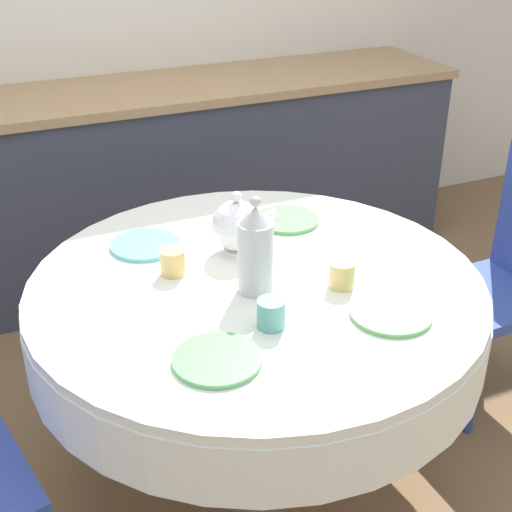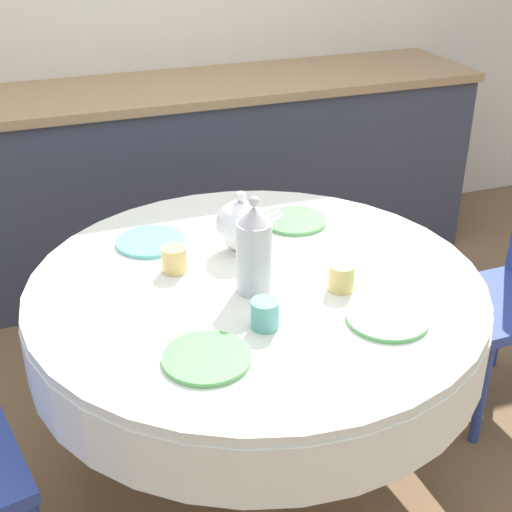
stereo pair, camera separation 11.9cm
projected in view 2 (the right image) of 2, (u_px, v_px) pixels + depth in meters
The scene contains 13 objects.
ground_plane at pixel (256, 464), 2.48m from camera, with size 12.00×12.00×0.00m, color brown.
kitchen_counter at pixel (152, 184), 3.48m from camera, with size 3.24×0.64×0.95m.
dining_table at pixel (256, 314), 2.18m from camera, with size 1.37×1.37×0.74m.
plate_near_left at pixel (207, 358), 1.77m from camera, with size 0.23×0.23×0.01m, color #5BA85B.
cup_near_left at pixel (265, 314), 1.89m from camera, with size 0.08×0.08×0.08m, color #5BA39E.
plate_near_right at pixel (387, 318), 1.93m from camera, with size 0.23×0.23×0.01m, color #5BA85B.
cup_near_right at pixel (341, 277), 2.06m from camera, with size 0.08×0.08×0.08m, color #DBB766.
plate_far_left at pixel (150, 242), 2.33m from camera, with size 0.23×0.23×0.01m, color #60BCB7.
cup_far_left at pixel (174, 259), 2.15m from camera, with size 0.08×0.08×0.08m, color #DBB766.
plate_far_right at pixel (294, 221), 2.47m from camera, with size 0.23×0.23×0.01m, color #5BA85B.
cup_far_right at pixel (255, 230), 2.33m from camera, with size 0.08×0.08×0.08m, color #28282D.
coffee_carafe at pixel (254, 250), 2.01m from camera, with size 0.10×0.10×0.30m.
teapot at pixel (241, 225), 2.25m from camera, with size 0.22×0.16×0.21m.
Camera 2 is at (-0.63, -1.73, 1.81)m, focal length 50.00 mm.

